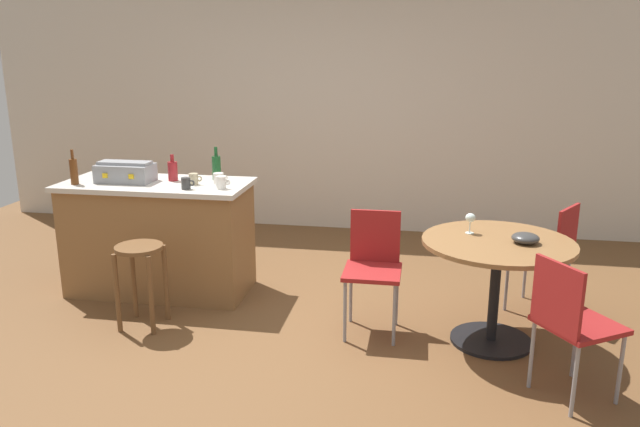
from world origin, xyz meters
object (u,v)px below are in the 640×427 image
object	(u,v)px
cup_0	(219,178)
cup_4	(221,183)
dining_table	(497,265)
folding_chair_left	(373,262)
serving_bowl	(525,238)
toolbox	(125,172)
wooden_stool	(140,267)
wine_glass	(470,219)
kitchen_island	(159,237)
cup_3	(100,171)
cup_2	(186,183)
bottle_1	(74,171)
cup_1	(194,179)
folding_chair_far	(549,249)
bottle_2	(173,171)
folding_chair_near	(571,319)
bottle_0	(216,167)

from	to	relation	value
cup_0	cup_4	size ratio (longest dim) A/B	1.05
dining_table	cup_0	distance (m)	2.24
folding_chair_left	serving_bowl	distance (m)	1.05
toolbox	serving_bowl	world-z (taller)	toolbox
wooden_stool	wine_glass	size ratio (longest dim) A/B	4.32
toolbox	kitchen_island	bearing A→B (deg)	5.65
cup_3	wine_glass	distance (m)	3.10
cup_2	wine_glass	bearing A→B (deg)	-4.58
bottle_1	cup_1	world-z (taller)	bottle_1
kitchen_island	bottle_1	xyz separation A→B (m)	(-0.60, -0.18, 0.57)
bottle_1	serving_bowl	world-z (taller)	bottle_1
cup_3	folding_chair_far	bearing A→B (deg)	-1.16
dining_table	bottle_1	bearing A→B (deg)	174.31
wooden_stool	cup_1	xyz separation A→B (m)	(0.19, 0.65, 0.52)
dining_table	cup_2	size ratio (longest dim) A/B	9.53
cup_3	serving_bowl	size ratio (longest dim) A/B	0.64
bottle_2	cup_2	world-z (taller)	bottle_2
folding_chair_near	bottle_0	size ratio (longest dim) A/B	3.12
folding_chair_far	cup_2	size ratio (longest dim) A/B	8.09
dining_table	cup_1	size ratio (longest dim) A/B	9.34
cup_2	cup_3	distance (m)	0.99
folding_chair_near	folding_chair_far	world-z (taller)	folding_chair_far
folding_chair_far	cup_4	bearing A→B (deg)	-174.87
folding_chair_far	bottle_2	size ratio (longest dim) A/B	3.98
folding_chair_far	cup_0	distance (m)	2.63
cup_2	cup_3	bearing A→B (deg)	158.51
folding_chair_near	wine_glass	size ratio (longest dim) A/B	5.95
wooden_stool	cup_1	world-z (taller)	cup_1
folding_chair_near	toolbox	world-z (taller)	toolbox
bottle_2	cup_1	distance (m)	0.26
cup_0	wine_glass	bearing A→B (deg)	-11.74
kitchen_island	wine_glass	distance (m)	2.54
wooden_stool	cup_0	size ratio (longest dim) A/B	5.23
folding_chair_far	cup_1	bearing A→B (deg)	-177.58
cup_3	cup_4	distance (m)	1.22
wooden_stool	folding_chair_left	size ratio (longest dim) A/B	0.72
cup_2	cup_4	size ratio (longest dim) A/B	0.94
bottle_2	wine_glass	world-z (taller)	bottle_2
bottle_2	wine_glass	distance (m)	2.41
toolbox	cup_0	size ratio (longest dim) A/B	3.76
folding_chair_near	folding_chair_left	distance (m)	1.40
bottle_1	cup_3	xyz separation A→B (m)	(0.03, 0.35, -0.06)
wine_glass	bottle_1	bearing A→B (deg)	176.54
folding_chair_far	cup_1	distance (m)	2.81
folding_chair_far	bottle_0	distance (m)	2.71
wooden_stool	dining_table	size ratio (longest dim) A/B	0.61
folding_chair_near	toolbox	distance (m)	3.49
kitchen_island	bottle_0	world-z (taller)	bottle_0
bottle_0	serving_bowl	bearing A→B (deg)	-16.95
bottle_1	cup_3	world-z (taller)	bottle_1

